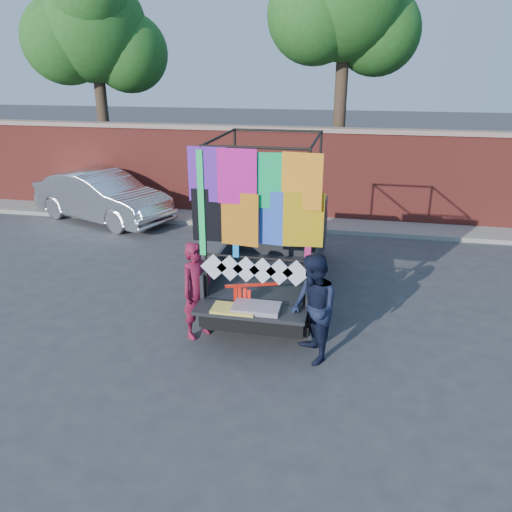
% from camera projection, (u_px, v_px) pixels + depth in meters
% --- Properties ---
extents(ground, '(90.00, 90.00, 0.00)m').
position_uv_depth(ground, '(245.00, 337.00, 8.24)').
color(ground, '#38383A').
rests_on(ground, ground).
extents(brick_wall, '(30.00, 0.45, 2.61)m').
position_uv_depth(brick_wall, '(299.00, 173.00, 14.17)').
color(brick_wall, '#98352C').
rests_on(brick_wall, ground).
extents(curb, '(30.00, 1.20, 0.12)m').
position_uv_depth(curb, '(294.00, 223.00, 13.98)').
color(curb, gray).
rests_on(curb, ground).
extents(tree_left, '(4.20, 3.30, 7.05)m').
position_uv_depth(tree_left, '(93.00, 33.00, 15.03)').
color(tree_left, '#38281C').
rests_on(tree_left, ground).
extents(tree_mid, '(4.20, 3.30, 7.73)m').
position_uv_depth(tree_mid, '(346.00, 6.00, 13.43)').
color(tree_mid, '#38281C').
rests_on(tree_mid, ground).
extents(pickup_truck, '(1.99, 5.01, 3.15)m').
position_uv_depth(pickup_truck, '(279.00, 247.00, 10.01)').
color(pickup_truck, black).
rests_on(pickup_truck, ground).
extents(sedan, '(4.55, 2.95, 1.42)m').
position_uv_depth(sedan, '(102.00, 196.00, 14.18)').
color(sedan, silver).
rests_on(sedan, ground).
extents(woman, '(0.65, 0.71, 1.62)m').
position_uv_depth(woman, '(197.00, 291.00, 8.03)').
color(woman, maroon).
rests_on(woman, ground).
extents(man, '(0.92, 1.01, 1.68)m').
position_uv_depth(man, '(313.00, 309.00, 7.34)').
color(man, black).
rests_on(man, ground).
extents(streamer_bundle, '(0.81, 0.31, 0.59)m').
position_uv_depth(streamer_bundle, '(247.00, 295.00, 7.67)').
color(streamer_bundle, red).
rests_on(streamer_bundle, ground).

